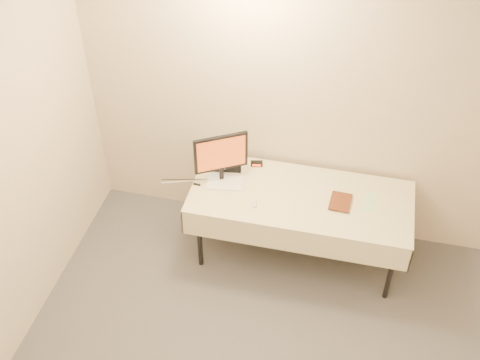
% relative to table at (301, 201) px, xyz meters
% --- Properties ---
extents(back_wall, '(4.00, 0.10, 2.70)m').
position_rel_table_xyz_m(back_wall, '(0.00, 0.45, 0.67)').
color(back_wall, beige).
rests_on(back_wall, ground).
extents(table, '(1.86, 0.81, 0.74)m').
position_rel_table_xyz_m(table, '(0.00, 0.00, 0.00)').
color(table, black).
rests_on(table, ground).
extents(laptop, '(0.33, 0.29, 0.21)m').
position_rel_table_xyz_m(laptop, '(-0.67, 0.07, 0.11)').
color(laptop, white).
rests_on(laptop, table).
extents(monitor, '(0.41, 0.26, 0.47)m').
position_rel_table_xyz_m(monitor, '(-0.70, 0.05, 0.34)').
color(monitor, black).
rests_on(monitor, table).
extents(book, '(0.17, 0.03, 0.23)m').
position_rel_table_xyz_m(book, '(0.24, -0.01, 0.18)').
color(book, brown).
rests_on(book, table).
extents(alarm_clock, '(0.11, 0.06, 0.04)m').
position_rel_table_xyz_m(alarm_clock, '(-0.45, 0.30, 0.08)').
color(alarm_clock, black).
rests_on(alarm_clock, table).
extents(clicker, '(0.05, 0.09, 0.02)m').
position_rel_table_xyz_m(clicker, '(-0.36, -0.19, 0.07)').
color(clicker, silver).
rests_on(clicker, table).
extents(paper_form, '(0.12, 0.26, 0.00)m').
position_rel_table_xyz_m(paper_form, '(0.57, 0.05, 0.06)').
color(paper_form, '#B9E1B3').
rests_on(paper_form, table).
extents(usb_dongle, '(0.06, 0.03, 0.01)m').
position_rel_table_xyz_m(usb_dongle, '(-0.89, -0.06, 0.07)').
color(usb_dongle, black).
rests_on(usb_dongle, table).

